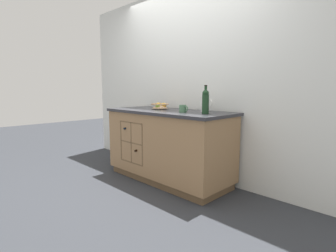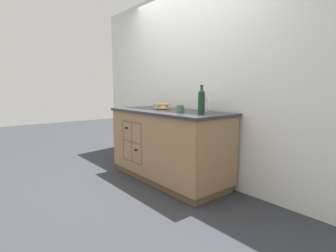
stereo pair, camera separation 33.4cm
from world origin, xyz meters
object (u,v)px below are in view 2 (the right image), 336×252
object	(u,v)px
white_pitcher	(204,104)
ceramic_mug	(180,109)
fruit_bowl	(162,105)
standing_wine_bottle	(201,101)

from	to	relation	value
white_pitcher	ceramic_mug	size ratio (longest dim) A/B	1.53
fruit_bowl	ceramic_mug	size ratio (longest dim) A/B	1.99
fruit_bowl	white_pitcher	size ratio (longest dim) A/B	1.30
ceramic_mug	standing_wine_bottle	size ratio (longest dim) A/B	0.39
fruit_bowl	white_pitcher	distance (m)	0.69
standing_wine_bottle	white_pitcher	bearing A→B (deg)	127.30
white_pitcher	ceramic_mug	xyz separation A→B (m)	(-0.09, -0.30, -0.05)
ceramic_mug	standing_wine_bottle	world-z (taller)	standing_wine_bottle
fruit_bowl	standing_wine_bottle	world-z (taller)	standing_wine_bottle
standing_wine_bottle	fruit_bowl	bearing A→B (deg)	171.50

